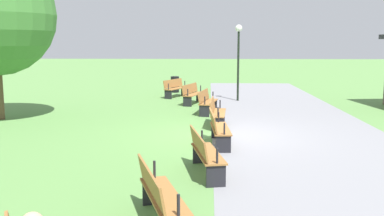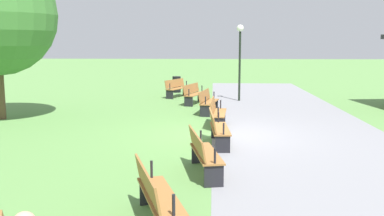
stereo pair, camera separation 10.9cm
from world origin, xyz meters
TOP-DOWN VIEW (x-y plane):
  - ground_plane at (0.00, 0.00)m, footprint 120.00×120.00m
  - path_paving at (0.00, 2.38)m, footprint 32.82×5.28m
  - bench_0 at (-8.84, -2.05)m, footprint 1.81×1.19m
  - bench_1 at (-6.42, -1.09)m, footprint 1.84×1.00m
  - bench_2 at (-3.89, -0.44)m, footprint 1.84×0.80m
  - bench_3 at (-1.30, -0.11)m, footprint 1.81×0.58m
  - bench_4 at (1.30, -0.11)m, footprint 1.81×0.58m
  - bench_5 at (3.89, -0.44)m, footprint 1.84×0.80m
  - bench_6 at (6.42, -1.09)m, footprint 1.84×1.00m
  - lamp_post at (-7.60, 1.00)m, footprint 0.32×0.32m
  - trash_bin at (-10.91, -2.24)m, footprint 0.46×0.46m

SIDE VIEW (x-z plane):
  - ground_plane at x=0.00m, z-range 0.00..0.00m
  - path_paving at x=0.00m, z-range 0.00..0.01m
  - trash_bin at x=-10.91m, z-range 0.00..0.88m
  - bench_0 at x=-8.84m, z-range 0.03..0.92m
  - bench_1 at x=-6.42m, z-range 0.03..0.92m
  - bench_2 at x=-3.89m, z-range 0.03..0.92m
  - bench_3 at x=-1.30m, z-range 0.03..0.92m
  - bench_4 at x=1.30m, z-range 0.03..0.92m
  - bench_5 at x=3.89m, z-range 0.03..0.92m
  - bench_6 at x=6.42m, z-range 0.03..0.92m
  - lamp_post at x=-7.60m, z-range 0.74..4.28m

